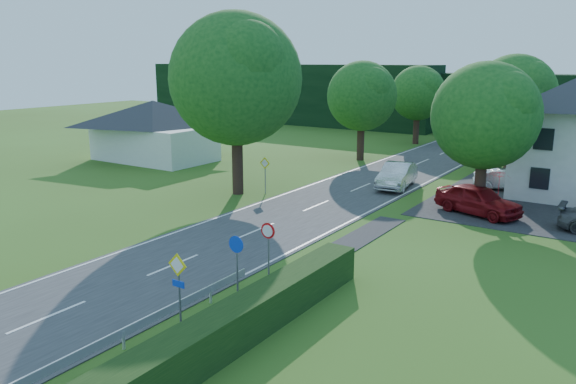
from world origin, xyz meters
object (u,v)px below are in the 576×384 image
Objects in this scene: streetlight at (485,131)px; motorcycle at (406,175)px; parked_car_red at (478,200)px; parasol at (499,184)px; moving_car at (397,175)px; parked_car_silver_a at (506,180)px.

motorcycle is at bearing 150.04° from streetlight.
parked_car_red is 2.63× the size of parasol.
moving_car is 7.29m from parked_car_silver_a.
streetlight is 6.06m from parked_car_silver_a.
streetlight reaches higher than parasol.
parked_car_red is at bearing -57.54° from motorcycle.
parked_car_silver_a is at bearing 19.05° from moving_car.
parked_car_silver_a is (6.70, 1.15, 0.22)m from motorcycle.
moving_car reaches higher than parked_car_silver_a.
streetlight is 1.90× the size of parked_car_silver_a.
parked_car_red is at bearing -89.76° from parasol.
parasol reaches higher than moving_car.
parked_car_red is (6.57, -3.94, 0.01)m from moving_car.
streetlight is at bearing 31.59° from parked_car_red.
parked_car_red reaches higher than motorcycle.
parasol is at bearing -0.79° from moving_car.
streetlight reaches higher than motorcycle.
parked_car_silver_a is 2.23× the size of parasol.
moving_car is at bearing 98.96° from parked_car_silver_a.
parasol is (0.09, -2.48, 0.16)m from parked_car_silver_a.
parked_car_red is 4.84m from parasol.
streetlight is 8.24m from motorcycle.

